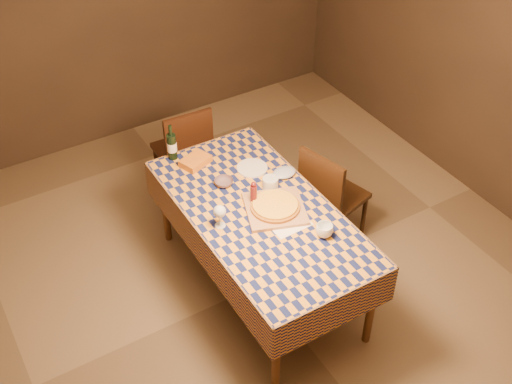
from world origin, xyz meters
TOP-DOWN VIEW (x-y plane):
  - room at (0.00, 0.00)m, footprint 5.00×5.10m
  - dining_table at (0.00, 0.00)m, footprint 0.94×1.84m
  - cutting_board at (0.09, -0.05)m, footprint 0.51×0.51m
  - pizza at (0.09, -0.05)m, footprint 0.41×0.41m
  - pepper_mill at (-0.00, 0.08)m, footprint 0.05×0.05m
  - bowl at (-0.08, 0.38)m, footprint 0.17×0.17m
  - wine_glass at (-0.31, 0.00)m, footprint 0.09×0.09m
  - wine_bottle at (-0.26, 0.86)m, footprint 0.10×0.10m
  - deli_tub at (0.19, 0.16)m, footprint 0.12×0.12m
  - takeout_container at (-0.14, 0.70)m, footprint 0.26×0.22m
  - white_plate at (0.20, 0.43)m, footprint 0.29×0.29m
  - tumbler at (0.24, -0.44)m, footprint 0.15×0.15m
  - flour_patch at (0.10, -0.21)m, footprint 0.28×0.22m
  - flour_bag at (0.36, 0.24)m, footprint 0.22×0.19m
  - chair_far at (0.01, 1.24)m, footprint 0.44×0.44m
  - chair_right at (0.70, 0.13)m, footprint 0.52×0.52m

SIDE VIEW (x-z plane):
  - chair_far at x=0.01m, z-range 0.06..0.99m
  - chair_right at x=0.70m, z-range 0.06..0.99m
  - dining_table at x=0.00m, z-range 0.31..1.08m
  - flour_patch at x=0.10m, z-range 0.77..0.77m
  - white_plate at x=0.20m, z-range 0.77..0.78m
  - cutting_board at x=0.09m, z-range 0.77..0.80m
  - bowl at x=-0.08m, z-range 0.77..0.81m
  - flour_bag at x=0.36m, z-range 0.77..0.82m
  - takeout_container at x=-0.14m, z-range 0.77..0.82m
  - pizza at x=0.09m, z-range 0.79..0.83m
  - tumbler at x=0.24m, z-range 0.77..0.86m
  - deli_tub at x=0.19m, z-range 0.77..0.87m
  - pepper_mill at x=0.00m, z-range 0.76..0.96m
  - wine_bottle at x=-0.26m, z-range 0.73..1.03m
  - wine_glass at x=-0.31m, z-range 0.81..0.98m
  - room at x=0.00m, z-range 0.00..2.70m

